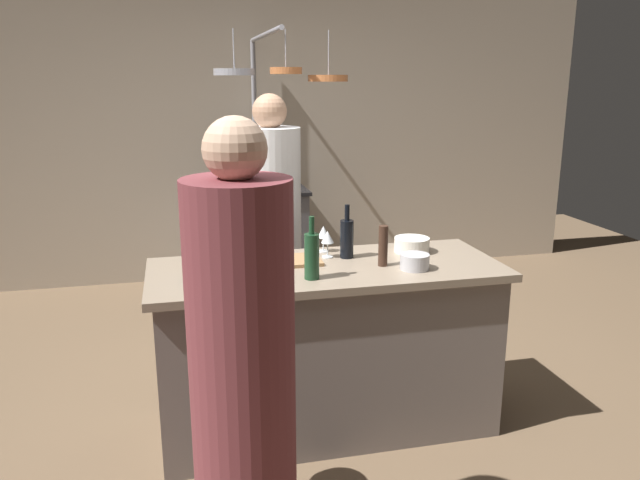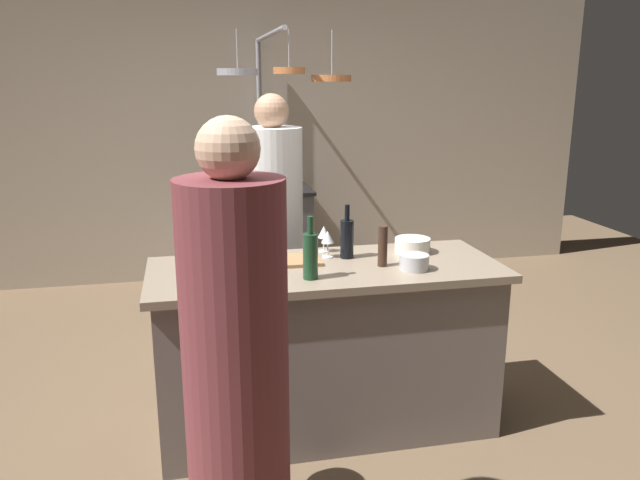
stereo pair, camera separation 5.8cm
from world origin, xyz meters
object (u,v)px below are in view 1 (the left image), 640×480
cutting_board (290,261)px  wine_glass_near_right_guest (323,233)px  chef (272,245)px  bar_stool_left (233,437)px  pepper_mill (383,246)px  wine_bottle_white (195,240)px  stove_range (261,237)px  mixing_bowl_ceramic (412,245)px  mixing_bowl_steel (415,262)px  wine_bottle_dark (347,238)px  mixing_bowl_blue (202,273)px  guest_left (243,387)px  wine_glass_by_chef (328,238)px  wine_bottle_green (312,255)px

cutting_board → wine_glass_near_right_guest: (0.22, 0.17, 0.10)m
chef → bar_stool_left: chef is taller
pepper_mill → wine_bottle_white: 0.96m
stove_range → chef: bearing=-95.4°
mixing_bowl_ceramic → mixing_bowl_steel: (-0.10, -0.30, -0.00)m
wine_bottle_dark → mixing_bowl_ceramic: 0.39m
chef → mixing_bowl_steel: size_ratio=11.87×
pepper_mill → bar_stool_left: bearing=-146.2°
cutting_board → pepper_mill: bearing=-19.9°
bar_stool_left → mixing_bowl_blue: (-0.07, 0.52, 0.56)m
mixing_bowl_ceramic → wine_bottle_white: bearing=177.9°
chef → wine_bottle_dark: 0.77m
wine_glass_near_right_guest → chef: bearing=110.5°
mixing_bowl_ceramic → mixing_bowl_blue: 1.18m
chef → mixing_bowl_steel: bearing=-59.3°
pepper_mill → mixing_bowl_ceramic: pepper_mill is taller
chef → guest_left: chef is taller
wine_glass_by_chef → mixing_bowl_ceramic: size_ratio=0.75×
bar_stool_left → mixing_bowl_ceramic: (1.08, 0.77, 0.56)m
guest_left → mixing_bowl_blue: size_ratio=11.24×
wine_bottle_green → wine_glass_near_right_guest: wine_bottle_green is taller
wine_bottle_green → mixing_bowl_ceramic: size_ratio=1.57×
wine_glass_near_right_guest → mixing_bowl_blue: wine_glass_near_right_guest is taller
wine_bottle_dark → mixing_bowl_blue: bearing=-163.7°
mixing_bowl_ceramic → wine_glass_by_chef: bearing=179.7°
cutting_board → wine_glass_near_right_guest: wine_glass_near_right_guest is taller
wine_bottle_white → wine_glass_by_chef: size_ratio=2.25×
mixing_bowl_ceramic → guest_left: bearing=-132.8°
stove_range → cutting_board: size_ratio=2.78×
chef → bar_stool_left: size_ratio=2.56×
stove_range → wine_bottle_white: bearing=-106.0°
stove_range → wine_bottle_dark: wine_bottle_dark is taller
pepper_mill → wine_bottle_white: (-0.93, 0.26, 0.02)m
chef → wine_bottle_white: 0.82m
guest_left → pepper_mill: size_ratio=8.20×
wine_bottle_white → bar_stool_left: bearing=-83.8°
wine_glass_by_chef → mixing_bowl_ceramic: 0.48m
stove_range → wine_bottle_white: (-0.65, -2.25, 0.58)m
bar_stool_left → mixing_bowl_blue: bearing=97.9°
wine_glass_near_right_guest → wine_glass_by_chef: bearing=-92.5°
wine_bottle_white → wine_glass_by_chef: wine_bottle_white is taller
bar_stool_left → wine_glass_near_right_guest: size_ratio=4.66×
stove_range → wine_bottle_white: wine_bottle_white is taller
wine_glass_near_right_guest → mixing_bowl_blue: size_ratio=0.95×
bar_stool_left → guest_left: size_ratio=0.40×
mixing_bowl_blue → mixing_bowl_steel: (1.05, -0.05, 0.00)m
cutting_board → wine_bottle_green: bearing=-79.3°
cutting_board → mixing_bowl_ceramic: size_ratio=1.65×
chef → guest_left: size_ratio=1.01×
cutting_board → wine_glass_by_chef: (0.22, 0.05, 0.10)m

